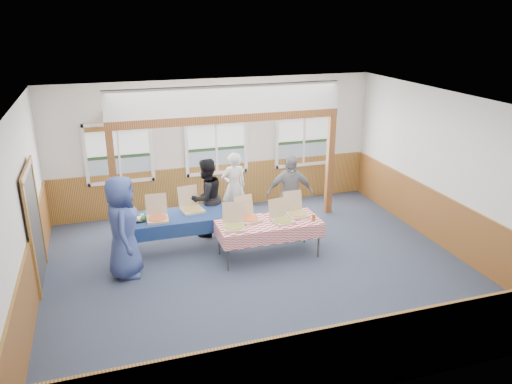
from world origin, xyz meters
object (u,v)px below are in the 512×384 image
table_left (177,218)px  table_right (269,224)px  woman_white (234,187)px  man_blue (123,227)px  person_grey (290,194)px  woman_black (206,198)px

table_left → table_right: size_ratio=1.06×
woman_white → man_blue: 3.25m
table_right → woman_white: (-0.17, 2.01, 0.12)m
table_right → table_left: bearing=151.0°
man_blue → person_grey: (3.61, 0.90, -0.08)m
table_left → woman_black: woman_black is taller
woman_black → table_left: bearing=8.2°
man_blue → person_grey: 3.72m
woman_black → person_grey: bearing=138.9°
woman_white → woman_black: woman_black is taller
woman_white → woman_black: (-0.78, -0.60, 0.04)m
table_left → woman_white: woman_white is taller
table_left → woman_black: (0.74, 0.54, 0.16)m
table_right → man_blue: (-2.79, 0.09, 0.27)m
woman_white → man_blue: man_blue is taller
table_right → woman_white: woman_white is taller
woman_white → man_blue: bearing=30.6°
man_blue → table_left: bearing=-49.1°
table_right → person_grey: (0.82, 0.99, 0.19)m
table_right → woman_white: bearing=93.1°
table_left → woman_white: 1.90m
table_right → woman_black: (-0.95, 1.41, 0.16)m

